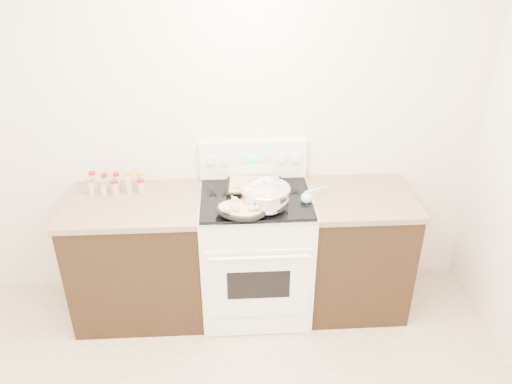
{
  "coord_description": "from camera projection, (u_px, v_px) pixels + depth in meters",
  "views": [
    {
      "loc": [
        0.18,
        -1.53,
        2.57
      ],
      "look_at": [
        0.35,
        1.37,
        1.0
      ],
      "focal_mm": 35.0,
      "sensor_mm": 36.0,
      "label": 1
    }
  ],
  "objects": [
    {
      "name": "blue_ladle",
      "position": [
        308.0,
        197.0,
        3.3
      ],
      "size": [
        0.21,
        0.2,
        0.09
      ],
      "color": "#A0DBEF",
      "rests_on": "kitchen_range"
    },
    {
      "name": "baking_sheet",
      "position": [
        254.0,
        186.0,
        3.47
      ],
      "size": [
        0.4,
        0.29,
        0.06
      ],
      "color": "black",
      "rests_on": "kitchen_range"
    },
    {
      "name": "roasting_pan",
      "position": [
        241.0,
        209.0,
        3.12
      ],
      "size": [
        0.39,
        0.32,
        0.11
      ],
      "color": "black",
      "rests_on": "kitchen_range"
    },
    {
      "name": "kitchen_range",
      "position": [
        256.0,
        251.0,
        3.59
      ],
      "size": [
        0.78,
        0.73,
        1.22
      ],
      "color": "white",
      "rests_on": "ground"
    },
    {
      "name": "counter_left",
      "position": [
        140.0,
        257.0,
        3.57
      ],
      "size": [
        0.93,
        0.67,
        0.92
      ],
      "color": "black",
      "rests_on": "ground"
    },
    {
      "name": "wooden_spoon",
      "position": [
        236.0,
        210.0,
        3.18
      ],
      "size": [
        0.12,
        0.27,
        0.04
      ],
      "color": "tan",
      "rests_on": "kitchen_range"
    },
    {
      "name": "mixing_bowl",
      "position": [
        265.0,
        197.0,
        3.2
      ],
      "size": [
        0.33,
        0.33,
        0.19
      ],
      "color": "silver",
      "rests_on": "kitchen_range"
    },
    {
      "name": "room_shell",
      "position": [
        179.0,
        204.0,
        1.75
      ],
      "size": [
        4.1,
        3.6,
        2.75
      ],
      "color": "silver",
      "rests_on": "ground"
    },
    {
      "name": "counter_right",
      "position": [
        355.0,
        250.0,
        3.65
      ],
      "size": [
        0.73,
        0.67,
        0.92
      ],
      "color": "black",
      "rests_on": "ground"
    },
    {
      "name": "spice_jars",
      "position": [
        117.0,
        183.0,
        3.46
      ],
      "size": [
        0.39,
        0.15,
        0.13
      ],
      "color": "#BFB28C",
      "rests_on": "counter_left"
    }
  ]
}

